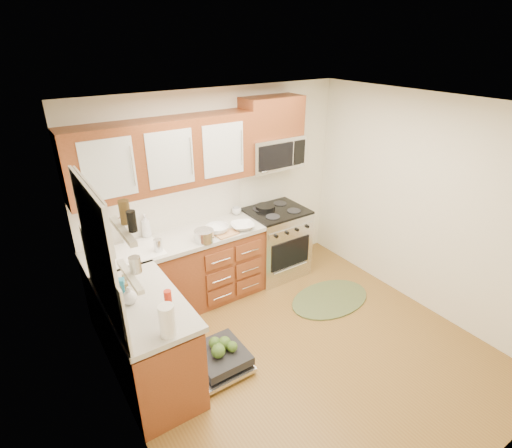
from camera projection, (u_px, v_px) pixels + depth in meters
floor at (303, 351)px, 4.23m from camera, size 3.50×3.50×0.00m
ceiling at (319, 109)px, 3.15m from camera, size 3.50×3.50×0.00m
wall_back at (218, 192)px, 5.00m from camera, size 3.50×0.04×2.50m
wall_front at (502, 367)px, 2.37m from camera, size 3.50×0.04×2.50m
wall_left at (120, 315)px, 2.81m from camera, size 0.04×3.50×2.50m
wall_right at (427, 207)px, 4.56m from camera, size 0.04×3.50×2.50m
base_cabinet_back at (180, 276)px, 4.77m from camera, size 2.05×0.60×0.85m
base_cabinet_left at (148, 345)px, 3.71m from camera, size 0.60×1.25×0.85m
countertop_back at (177, 241)px, 4.56m from camera, size 2.07×0.64×0.05m
countertop_left at (143, 303)px, 3.51m from camera, size 0.64×1.27×0.05m
backsplash_back at (164, 207)px, 4.65m from camera, size 2.05×0.02×0.57m
backsplash_left at (103, 284)px, 3.23m from camera, size 0.02×1.25×0.57m
upper_cabinets at (164, 155)px, 4.24m from camera, size 2.05×0.35×0.75m
cabinet_over_mw at (272, 116)px, 4.83m from camera, size 0.76×0.35×0.47m
range at (276, 242)px, 5.43m from camera, size 0.76×0.64×0.95m
microwave at (272, 152)px, 5.00m from camera, size 0.76×0.38×0.40m
sink at (133, 262)px, 4.32m from camera, size 0.62×0.50×0.26m
dishwasher at (217, 360)px, 3.98m from camera, size 0.70×0.60×0.20m
window at (97, 248)px, 3.07m from camera, size 0.03×1.05×1.05m
window_blind at (93, 208)px, 2.94m from camera, size 0.02×0.96×0.40m
shelf_upper at (123, 231)px, 2.22m from camera, size 0.04×0.40×0.03m
shelf_lower at (130, 276)px, 2.35m from camera, size 0.04×0.40×0.03m
rug at (330, 299)px, 5.04m from camera, size 1.26×1.03×0.02m
skillet at (265, 207)px, 5.25m from camera, size 0.29×0.29×0.05m
stock_pot at (204, 236)px, 4.47m from camera, size 0.27×0.27×0.13m
cutting_board at (227, 234)px, 4.64m from camera, size 0.27×0.19×0.02m
canister at (158, 245)px, 4.26m from camera, size 0.09×0.09×0.14m
paper_towel_roll at (167, 321)px, 3.04m from camera, size 0.15×0.15×0.27m
mustard_bottle at (109, 277)px, 3.63m from camera, size 0.07×0.07×0.22m
red_bottle at (168, 303)px, 3.28m from camera, size 0.07×0.07×0.23m
wooden_box at (120, 290)px, 3.53m from camera, size 0.13×0.10×0.13m
blue_carton at (119, 288)px, 3.51m from camera, size 0.13×0.10×0.18m
bowl_a at (243, 226)px, 4.77m from camera, size 0.34×0.34×0.07m
bowl_b at (217, 229)px, 4.68m from camera, size 0.29×0.29×0.08m
cup at (237, 211)px, 5.15m from camera, size 0.15×0.15×0.09m
soap_bottle_a at (146, 226)px, 4.54m from camera, size 0.14×0.14×0.28m
soap_bottle_b at (128, 276)px, 3.69m from camera, size 0.10×0.10×0.17m
soap_bottle_c at (129, 295)px, 3.43m from camera, size 0.17×0.17×0.16m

